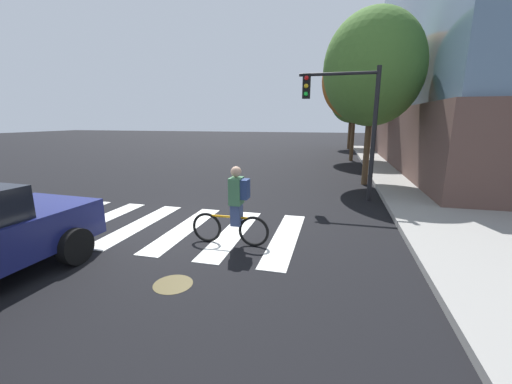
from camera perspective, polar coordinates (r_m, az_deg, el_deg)
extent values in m
plane|color=black|center=(8.11, -15.58, -6.20)|extent=(120.00, 120.00, 0.00)
cube|color=silver|center=(10.13, -32.08, -3.88)|extent=(0.55, 3.34, 0.01)
cube|color=silver|center=(9.28, -26.72, -4.67)|extent=(0.55, 3.34, 0.01)
cube|color=silver|center=(8.53, -20.35, -5.55)|extent=(0.55, 3.34, 0.01)
cube|color=silver|center=(7.91, -12.84, -6.49)|extent=(0.55, 3.34, 0.01)
cube|color=silver|center=(7.45, -4.19, -7.44)|extent=(0.55, 3.34, 0.01)
cube|color=silver|center=(7.17, 5.39, -8.28)|extent=(0.55, 3.34, 0.01)
cylinder|color=#473D1E|center=(5.46, -14.91, -15.94)|extent=(0.64, 0.64, 0.01)
cylinder|color=black|center=(8.19, -39.44, -6.10)|extent=(0.27, 0.69, 0.68)
cylinder|color=black|center=(6.72, -30.14, -8.55)|extent=(0.27, 0.69, 0.68)
torus|color=black|center=(6.58, -0.43, -7.21)|extent=(0.66, 0.06, 0.66)
torus|color=black|center=(6.90, -8.96, -6.40)|extent=(0.66, 0.06, 0.66)
cylinder|color=orange|center=(6.63, -4.84, -4.54)|extent=(0.89, 0.06, 0.05)
cylinder|color=orange|center=(6.56, -3.55, -4.06)|extent=(0.04, 0.04, 0.45)
cube|color=#384772|center=(6.55, -3.55, -3.65)|extent=(0.20, 0.28, 0.56)
cube|color=#3F724C|center=(6.43, -3.61, 0.19)|extent=(0.24, 0.36, 0.56)
sphere|color=tan|center=(6.36, -3.66, 3.71)|extent=(0.22, 0.22, 0.22)
cube|color=navy|center=(6.37, -2.07, 0.55)|extent=(0.16, 0.28, 0.40)
cylinder|color=black|center=(10.66, 20.69, 9.51)|extent=(0.14, 0.14, 4.20)
cylinder|color=black|center=(10.67, 14.75, 20.16)|extent=(2.40, 0.10, 0.10)
cube|color=black|center=(10.68, 9.20, 18.51)|extent=(0.24, 0.20, 0.76)
sphere|color=red|center=(10.60, 9.19, 19.86)|extent=(0.14, 0.14, 0.14)
sphere|color=gold|center=(10.57, 9.14, 18.57)|extent=(0.14, 0.14, 0.14)
sphere|color=green|center=(10.55, 9.09, 17.27)|extent=(0.14, 0.14, 0.14)
cylinder|color=gold|center=(14.88, 28.15, 3.29)|extent=(0.22, 0.22, 0.65)
sphere|color=gold|center=(14.83, 28.30, 4.67)|extent=(0.18, 0.18, 0.18)
cylinder|color=gold|center=(14.92, 28.75, 3.37)|extent=(0.12, 0.09, 0.09)
cylinder|color=#4C3823|center=(13.45, 19.58, 7.62)|extent=(0.24, 0.24, 3.01)
ellipsoid|color=#47722D|center=(13.54, 20.61, 20.35)|extent=(3.74, 3.74, 4.30)
cylinder|color=#4C3823|center=(21.18, 17.20, 9.98)|extent=(0.24, 0.24, 3.34)
ellipsoid|color=#A5591E|center=(21.30, 17.84, 18.95)|extent=(4.16, 4.16, 4.78)
cylinder|color=#4C3823|center=(29.77, 16.68, 10.39)|extent=(0.24, 0.24, 2.96)
ellipsoid|color=#47722D|center=(29.80, 17.07, 16.07)|extent=(3.69, 3.69, 4.24)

